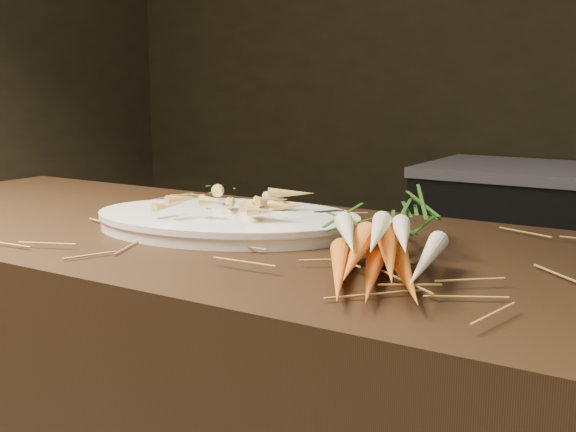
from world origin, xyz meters
name	(u,v)px	position (x,y,z in m)	size (l,w,h in m)	color
straw_bedding	(367,246)	(0.00, 0.30, 0.91)	(1.40, 0.60, 0.02)	olive
root_veg_bunch	(378,233)	(0.04, 0.25, 0.94)	(0.33, 0.50, 0.09)	#C55716
serving_platter	(227,223)	(-0.29, 0.32, 0.91)	(0.48, 0.32, 0.03)	white
roasted_veg_heap	(226,202)	(-0.29, 0.32, 0.95)	(0.24, 0.17, 0.05)	#B37A3C
serving_fork	(315,223)	(-0.12, 0.34, 0.93)	(0.02, 0.18, 0.00)	silver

